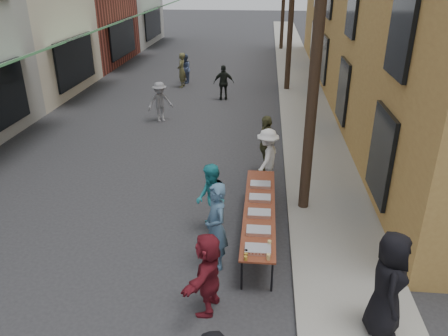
% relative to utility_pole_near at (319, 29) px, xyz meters
% --- Properties ---
extents(ground, '(120.00, 120.00, 0.00)m').
position_rel_utility_pole_near_xyz_m(ground, '(-4.30, -3.00, -4.50)').
color(ground, '#28282B').
rests_on(ground, ground).
extents(sidewalk, '(2.20, 60.00, 0.10)m').
position_rel_utility_pole_near_xyz_m(sidewalk, '(0.70, 12.00, -4.45)').
color(sidewalk, gray).
rests_on(sidewalk, ground).
extents(storefront_row, '(8.00, 37.00, 9.00)m').
position_rel_utility_pole_near_xyz_m(storefront_row, '(-14.30, 11.96, -0.38)').
color(storefront_row, maroon).
rests_on(storefront_row, ground).
extents(utility_pole_near, '(0.26, 0.26, 9.00)m').
position_rel_utility_pole_near_xyz_m(utility_pole_near, '(0.00, 0.00, 0.00)').
color(utility_pole_near, '#2D2116').
rests_on(utility_pole_near, ground).
extents(serving_table, '(0.70, 4.00, 0.75)m').
position_rel_utility_pole_near_xyz_m(serving_table, '(-1.12, -1.36, -3.79)').
color(serving_table, '#5E2116').
rests_on(serving_table, ground).
extents(catering_tray_sausage, '(0.50, 0.33, 0.08)m').
position_rel_utility_pole_near_xyz_m(catering_tray_sausage, '(-1.12, -3.01, -3.71)').
color(catering_tray_sausage, maroon).
rests_on(catering_tray_sausage, serving_table).
extents(catering_tray_foil_b, '(0.50, 0.33, 0.08)m').
position_rel_utility_pole_near_xyz_m(catering_tray_foil_b, '(-1.12, -2.36, -3.71)').
color(catering_tray_foil_b, '#B2B2B7').
rests_on(catering_tray_foil_b, serving_table).
extents(catering_tray_buns, '(0.50, 0.33, 0.08)m').
position_rel_utility_pole_near_xyz_m(catering_tray_buns, '(-1.12, -1.66, -3.71)').
color(catering_tray_buns, tan).
rests_on(catering_tray_buns, serving_table).
extents(catering_tray_foil_d, '(0.50, 0.33, 0.08)m').
position_rel_utility_pole_near_xyz_m(catering_tray_foil_d, '(-1.12, -0.96, -3.71)').
color(catering_tray_foil_d, '#B2B2B7').
rests_on(catering_tray_foil_d, serving_table).
extents(catering_tray_buns_end, '(0.50, 0.33, 0.08)m').
position_rel_utility_pole_near_xyz_m(catering_tray_buns_end, '(-1.12, -0.26, -3.71)').
color(catering_tray_buns_end, tan).
rests_on(catering_tray_buns_end, serving_table).
extents(condiment_jar_a, '(0.07, 0.07, 0.08)m').
position_rel_utility_pole_near_xyz_m(condiment_jar_a, '(-1.34, -3.31, -3.71)').
color(condiment_jar_a, '#A57F26').
rests_on(condiment_jar_a, serving_table).
extents(condiment_jar_b, '(0.07, 0.07, 0.08)m').
position_rel_utility_pole_near_xyz_m(condiment_jar_b, '(-1.34, -3.21, -3.71)').
color(condiment_jar_b, '#A57F26').
rests_on(condiment_jar_b, serving_table).
extents(condiment_jar_c, '(0.07, 0.07, 0.08)m').
position_rel_utility_pole_near_xyz_m(condiment_jar_c, '(-1.34, -3.11, -3.71)').
color(condiment_jar_c, '#A57F26').
rests_on(condiment_jar_c, serving_table).
extents(cup_stack, '(0.08, 0.08, 0.12)m').
position_rel_utility_pole_near_xyz_m(cup_stack, '(-0.92, -3.26, -3.69)').
color(cup_stack, tan).
rests_on(cup_stack, serving_table).
extents(guest_front_b, '(0.71, 0.82, 1.90)m').
position_rel_utility_pole_near_xyz_m(guest_front_b, '(-1.98, -2.53, -3.55)').
color(guest_front_b, '#436583').
rests_on(guest_front_b, ground).
extents(guest_front_c, '(0.87, 0.99, 1.71)m').
position_rel_utility_pole_near_xyz_m(guest_front_c, '(-2.24, -1.25, -3.65)').
color(guest_front_c, teal).
rests_on(guest_front_c, ground).
extents(guest_front_d, '(0.95, 1.24, 1.70)m').
position_rel_utility_pole_near_xyz_m(guest_front_d, '(-0.96, 1.27, -3.65)').
color(guest_front_d, white).
rests_on(guest_front_d, ground).
extents(guest_front_e, '(0.76, 1.17, 1.84)m').
position_rel_utility_pole_near_xyz_m(guest_front_e, '(-1.01, 2.04, -3.58)').
color(guest_front_e, brown).
rests_on(guest_front_e, ground).
extents(guest_queue_back, '(0.77, 1.54, 1.59)m').
position_rel_utility_pole_near_xyz_m(guest_queue_back, '(-1.98, -3.81, -3.70)').
color(guest_queue_back, maroon).
rests_on(guest_queue_back, ground).
extents(server, '(0.74, 1.01, 1.90)m').
position_rel_utility_pole_near_xyz_m(server, '(1.00, -4.14, -3.45)').
color(server, black).
rests_on(server, sidewalk).
extents(passerby_left, '(1.19, 1.06, 1.60)m').
position_rel_utility_pole_near_xyz_m(passerby_left, '(-5.26, 6.66, -3.70)').
color(passerby_left, slate).
rests_on(passerby_left, ground).
extents(passerby_mid, '(1.00, 0.52, 1.62)m').
position_rel_utility_pole_near_xyz_m(passerby_mid, '(-3.01, 10.02, -3.69)').
color(passerby_mid, black).
rests_on(passerby_mid, ground).
extents(passerby_right, '(0.48, 0.68, 1.75)m').
position_rel_utility_pole_near_xyz_m(passerby_right, '(-5.40, 12.20, -3.62)').
color(passerby_right, brown).
rests_on(passerby_right, ground).
extents(passerby_far, '(0.65, 0.80, 1.53)m').
position_rel_utility_pole_near_xyz_m(passerby_far, '(-5.39, 13.07, -3.74)').
color(passerby_far, '#425480').
rests_on(passerby_far, ground).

